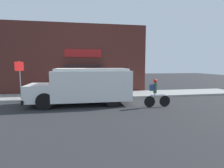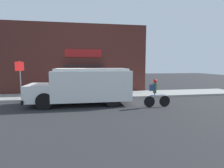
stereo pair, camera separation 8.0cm
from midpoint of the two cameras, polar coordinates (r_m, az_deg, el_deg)
ground_plane at (r=12.45m, az=-14.28°, el=-5.20°), size 70.00×70.00×0.00m
sidewalk at (r=13.77m, az=-13.87°, el=-3.82°), size 28.00×2.71×0.13m
storefront at (r=15.06m, az=-13.65°, el=7.95°), size 13.13×1.09×5.86m
school_bus at (r=10.88m, az=-9.04°, el=-0.47°), size 6.11×2.80×2.22m
cyclist at (r=10.36m, az=13.82°, el=-2.92°), size 1.59×0.23×1.63m
stop_sign_post at (r=13.16m, az=-28.08°, el=2.96°), size 0.45×0.45×2.56m
trash_bin at (r=14.84m, az=-20.93°, el=-1.57°), size 0.63×0.63×0.77m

